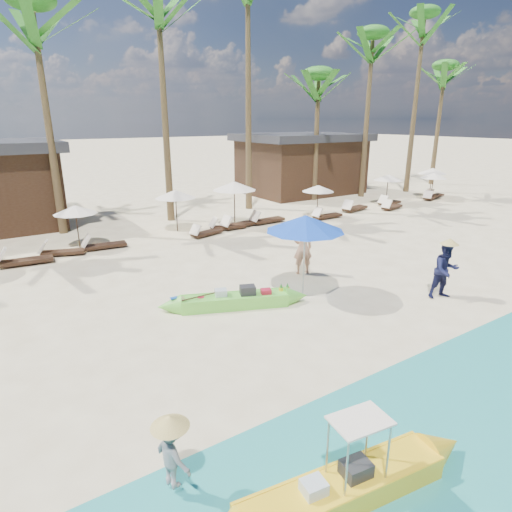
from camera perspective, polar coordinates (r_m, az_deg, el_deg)
ground at (r=11.53m, az=5.85°, el=-9.79°), size 240.00×240.00×0.00m
wet_sand_strip at (r=8.89m, az=27.97°, el=-21.37°), size 240.00×4.50×0.01m
green_canoe at (r=12.71m, az=-2.87°, el=-5.92°), size 4.76×2.17×0.64m
yellow_canoe at (r=7.16m, az=11.53°, el=-28.13°), size 5.20×1.11×1.35m
tourist at (r=15.26m, az=6.26°, el=1.07°), size 0.81×0.67×1.91m
vendor_green at (r=14.35m, az=23.97°, el=-1.76°), size 1.04×0.93×1.79m
vendor_yellow at (r=6.89m, az=-11.11°, el=-24.50°), size 0.58×0.78×1.08m
blue_umbrella at (r=12.98m, az=6.58°, el=4.36°), size 2.40×2.40×2.58m
lounger_4_left at (r=18.51m, az=-28.69°, el=-0.45°), size 1.98×0.78×0.66m
lounger_4_right at (r=19.14m, az=-24.70°, el=0.61°), size 1.82×1.08×0.59m
resort_parasol_5 at (r=19.68m, az=-22.98°, el=5.72°), size 1.80×1.80×1.86m
lounger_5_left at (r=19.43m, az=-19.83°, el=1.46°), size 1.84×0.72×0.61m
resort_parasol_6 at (r=21.26m, az=-10.69°, el=8.13°), size 2.00×2.00×2.06m
lounger_6_left at (r=20.46m, az=-6.81°, el=3.17°), size 1.80×0.97×0.58m
lounger_6_right at (r=21.82m, az=-2.62°, el=4.27°), size 2.02×0.90×0.66m
resort_parasol_7 at (r=22.00m, az=-2.92°, el=9.33°), size 2.25×2.25×2.31m
lounger_7_left at (r=21.54m, az=-4.10°, el=4.03°), size 1.88×0.84×0.62m
lounger_7_right at (r=22.82m, az=1.28°, el=4.90°), size 2.01×0.68×0.67m
resort_parasol_8 at (r=24.13m, az=8.28°, el=8.91°), size 1.79×1.79×1.85m
lounger_8_left at (r=24.25m, az=9.29°, el=5.40°), size 1.83×0.57×0.62m
resort_parasol_9 at (r=29.03m, az=17.22°, el=9.99°), size 1.90×1.90×1.95m
lounger_9_left at (r=26.59m, az=12.90°, el=6.31°), size 2.07×1.01×0.67m
lounger_9_right at (r=27.70m, az=17.58°, el=6.33°), size 1.84×0.92×0.60m
resort_parasol_10 at (r=31.91m, az=22.61°, el=9.87°), size 1.78×1.78×1.83m
lounger_10_left at (r=29.02m, az=17.27°, el=6.87°), size 1.89×0.78×0.62m
lounger_10_right at (r=32.05m, az=22.24°, el=7.31°), size 1.85×1.06×0.60m
resort_parasol_11 at (r=33.00m, az=22.47°, el=10.45°), size 1.99×1.99×2.05m
lounger_11_left at (r=33.04m, az=22.58°, el=7.54°), size 1.79×0.67×0.60m
palm_3 at (r=22.62m, az=-27.26°, el=24.29°), size 2.08×2.08×10.52m
palm_4 at (r=23.91m, az=-12.75°, el=27.36°), size 2.08×2.08×11.70m
palm_5 at (r=26.85m, az=-1.09°, el=29.62°), size 2.08×2.08×13.60m
palm_6 at (r=29.66m, az=8.30°, el=20.99°), size 2.08×2.08×8.51m
palm_7 at (r=31.80m, az=15.12°, el=23.89°), size 2.08×2.08×11.08m
palm_8 at (r=35.14m, az=21.20°, el=24.67°), size 2.08×2.08×12.70m
palm_9 at (r=39.92m, az=23.71°, el=20.36°), size 2.08×2.08×9.82m
pavilion_east at (r=32.79m, az=5.99°, el=12.25°), size 8.80×6.60×4.30m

